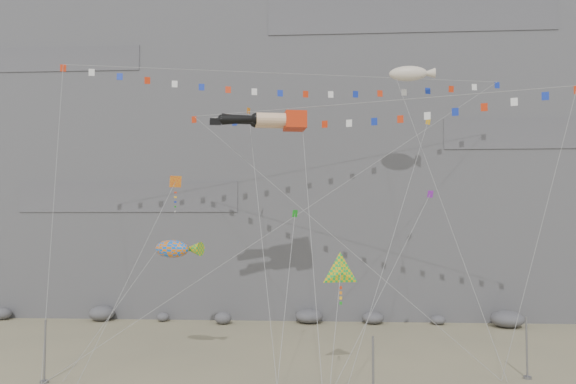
# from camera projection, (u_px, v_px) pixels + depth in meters

# --- Properties ---
(ground) EXTENTS (120.00, 120.00, 0.00)m
(ground) POSITION_uv_depth(u_px,v_px,m) (302.00, 371.00, 35.89)
(ground) COLOR gray
(ground) RESTS_ON ground
(cliff) EXTENTS (80.00, 28.00, 50.00)m
(cliff) POSITION_uv_depth(u_px,v_px,m) (312.00, 96.00, 69.11)
(cliff) COLOR slate
(cliff) RESTS_ON ground
(talus_boulders) EXTENTS (60.00, 3.00, 1.20)m
(talus_boulders) POSITION_uv_depth(u_px,v_px,m) (309.00, 317.00, 52.86)
(talus_boulders) COLOR slate
(talus_boulders) RESTS_ON ground
(anchor_pole_left) EXTENTS (0.12, 0.12, 3.73)m
(anchor_pole_left) POSITION_uv_depth(u_px,v_px,m) (45.00, 351.00, 33.29)
(anchor_pole_left) COLOR slate
(anchor_pole_left) RESTS_ON ground
(anchor_pole_center) EXTENTS (0.12, 0.12, 3.96)m
(anchor_pole_center) POSITION_uv_depth(u_px,v_px,m) (373.00, 377.00, 27.25)
(anchor_pole_center) COLOR slate
(anchor_pole_center) RESTS_ON ground
(anchor_pole_right) EXTENTS (0.12, 0.12, 3.74)m
(anchor_pole_right) POSITION_uv_depth(u_px,v_px,m) (527.00, 348.00, 34.19)
(anchor_pole_right) COLOR slate
(anchor_pole_right) RESTS_ON ground
(legs_kite) EXTENTS (8.63, 15.46, 22.31)m
(legs_kite) POSITION_uv_depth(u_px,v_px,m) (269.00, 121.00, 42.09)
(legs_kite) COLOR red
(legs_kite) RESTS_ON ground
(flag_banner_upper) EXTENTS (35.58, 17.62, 29.26)m
(flag_banner_upper) POSITION_uv_depth(u_px,v_px,m) (293.00, 74.00, 46.52)
(flag_banner_upper) COLOR red
(flag_banner_upper) RESTS_ON ground
(flag_banner_lower) EXTENTS (27.47, 11.60, 21.25)m
(flag_banner_lower) POSITION_uv_depth(u_px,v_px,m) (362.00, 103.00, 41.89)
(flag_banner_lower) COLOR red
(flag_banner_lower) RESTS_ON ground
(harlequin_kite) EXTENTS (4.55, 8.87, 15.17)m
(harlequin_kite) POSITION_uv_depth(u_px,v_px,m) (175.00, 182.00, 40.82)
(harlequin_kite) COLOR red
(harlequin_kite) RESTS_ON ground
(fish_windsock) EXTENTS (7.39, 5.58, 10.29)m
(fish_windsock) POSITION_uv_depth(u_px,v_px,m) (172.00, 249.00, 37.63)
(fish_windsock) COLOR orange
(fish_windsock) RESTS_ON ground
(delta_kite) EXTENTS (2.47, 5.93, 8.68)m
(delta_kite) POSITION_uv_depth(u_px,v_px,m) (341.00, 273.00, 33.59)
(delta_kite) COLOR #E5B10B
(delta_kite) RESTS_ON ground
(blimp_windsock) EXTENTS (5.89, 13.15, 25.39)m
(blimp_windsock) POSITION_uv_depth(u_px,v_px,m) (408.00, 74.00, 46.78)
(blimp_windsock) COLOR beige
(blimp_windsock) RESTS_ON ground
(small_kite_a) EXTENTS (4.15, 14.70, 23.58)m
(small_kite_a) POSITION_uv_depth(u_px,v_px,m) (249.00, 116.00, 45.23)
(small_kite_a) COLOR orange
(small_kite_a) RESTS_ON ground
(small_kite_b) EXTENTS (8.20, 11.28, 17.38)m
(small_kite_b) POSITION_uv_depth(u_px,v_px,m) (429.00, 197.00, 40.26)
(small_kite_b) COLOR purple
(small_kite_b) RESTS_ON ground
(small_kite_c) EXTENTS (1.21, 9.45, 13.39)m
(small_kite_c) POSITION_uv_depth(u_px,v_px,m) (295.00, 216.00, 37.52)
(small_kite_c) COLOR #17961A
(small_kite_c) RESTS_ON ground
(small_kite_d) EXTENTS (7.76, 13.56, 22.68)m
(small_kite_d) POSITION_uv_depth(u_px,v_px,m) (427.00, 125.00, 43.10)
(small_kite_d) COLOR #FFB315
(small_kite_d) RESTS_ON ground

